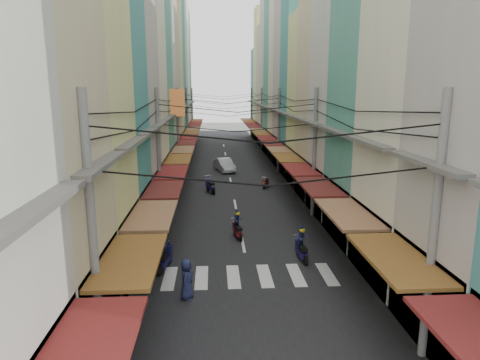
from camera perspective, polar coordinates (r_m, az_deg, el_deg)
name	(u,v)px	position (r m, az deg, el deg)	size (l,w,h in m)	color
ground	(241,232)	(24.94, 0.07, -6.95)	(160.00, 160.00, 0.00)	slate
road	(228,168)	(44.30, -1.59, 1.56)	(10.00, 80.00, 0.02)	black
sidewalk_left	(165,169)	(44.55, -9.98, 1.46)	(3.00, 80.00, 0.06)	slate
sidewalk_right	(290,167)	(44.99, 6.72, 1.67)	(3.00, 80.00, 0.06)	slate
crosswalk	(249,276)	(19.38, 1.23, -12.68)	(7.55, 2.40, 0.01)	silver
building_row_left	(141,70)	(40.62, -13.08, 14.14)	(7.80, 67.67, 23.70)	beige
building_row_right	(315,74)	(41.08, 9.95, 13.73)	(7.80, 68.98, 22.59)	teal
utility_poles	(230,106)	(38.59, -1.38, 9.83)	(10.20, 66.13, 8.20)	gray
white_car	(225,171)	(42.86, -2.08, 1.18)	(4.51, 1.77, 1.59)	#BBBCC0
bicycle	(340,219)	(28.11, 13.13, -5.05)	(0.54, 1.44, 0.99)	black
moving_scooters	(231,223)	(24.76, -1.27, -5.82)	(7.03, 17.81, 1.84)	black
parked_scooters	(327,246)	(21.90, 11.56, -8.66)	(13.35, 14.10, 0.99)	black
pedestrians	(177,204)	(27.00, -8.43, -3.24)	(12.40, 17.61, 2.25)	black
market_umbrella	(425,234)	(19.38, 23.39, -6.61)	(2.44, 2.44, 2.57)	#B2B2B7
traffic_sign	(366,218)	(20.38, 16.47, -4.89)	(0.10, 0.70, 3.20)	gray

